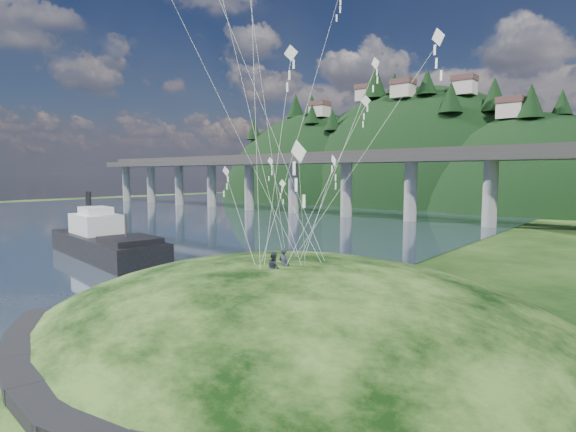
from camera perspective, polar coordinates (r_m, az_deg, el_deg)
The scene contains 10 objects.
ground at distance 30.31m, azimuth -13.57°, elevation -13.67°, with size 320.00×320.00×0.00m, color black.
water at distance 106.54m, azimuth -23.83°, elevation -0.35°, with size 240.00×240.00×0.00m, color #29394C.
grass_hill at distance 26.77m, azimuth 1.17°, elevation -19.63°, with size 36.00×32.00×13.00m.
footpath at distance 18.90m, azimuth -24.55°, elevation -19.28°, with size 22.29×5.84×0.83m.
bridge at distance 100.16m, azimuth 10.16°, elevation 5.25°, with size 160.00×11.00×15.00m.
far_ridge at distance 155.26m, azimuth 14.08°, elevation -1.14°, with size 153.00×70.00×94.50m.
work_barge at distance 57.00m, azimuth -22.26°, elevation -2.99°, with size 22.33×8.88×7.60m.
wooden_dock at distance 37.42m, azimuth -12.68°, elevation -9.36°, with size 12.16×3.16×0.86m.
kite_flyers at distance 23.49m, azimuth -1.26°, elevation -4.39°, with size 1.00×1.45×1.89m.
kite_swarm at distance 28.78m, azimuth -1.16°, elevation 21.79°, with size 17.87×17.89×18.67m.
Camera 1 is at (23.12, -16.96, 9.83)m, focal length 28.00 mm.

